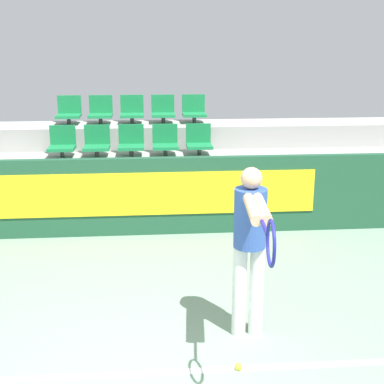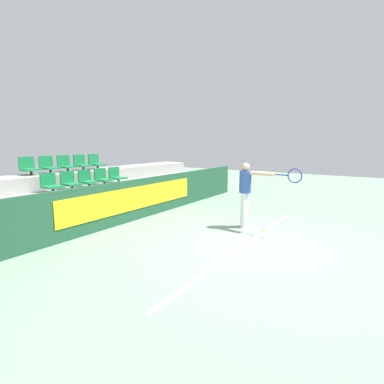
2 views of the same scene
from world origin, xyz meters
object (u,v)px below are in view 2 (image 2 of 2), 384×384
object	(u,v)px
stadium_chair_3	(126,193)
stadium_chair_10	(29,167)
stadium_chair_5	(51,184)
stadium_chair_6	(70,182)
stadium_chair_9	(117,176)
stadium_chair_1	(94,199)
stadium_chair_4	(140,191)
stadium_chair_0	(75,203)
stadium_chair_13	(82,164)
stadium_chair_7	(87,180)
stadium_chair_11	(49,166)
stadium_chair_2	(111,196)
stadium_chair_14	(96,163)
stadium_chair_8	(103,178)
tennis_ball	(264,231)
tennis_player	(248,189)
stadium_chair_12	(66,165)

from	to	relation	value
stadium_chair_3	stadium_chair_10	size ratio (longest dim) A/B	1.00
stadium_chair_5	stadium_chair_6	distance (m)	0.57
stadium_chair_6	stadium_chair_9	bearing A→B (deg)	0.00
stadium_chair_1	stadium_chair_6	distance (m)	1.06
stadium_chair_3	stadium_chair_9	xyz separation A→B (m)	(0.57, 0.98, 0.40)
stadium_chair_4	stadium_chair_0	bearing A→B (deg)	180.00
stadium_chair_13	stadium_chair_9	bearing A→B (deg)	-59.96
stadium_chair_7	stadium_chair_11	distance (m)	1.20
stadium_chair_11	stadium_chair_10	bearing A→B (deg)	180.00
stadium_chair_0	stadium_chair_10	distance (m)	2.12
stadium_chair_6	stadium_chair_9	size ratio (longest dim) A/B	1.00
stadium_chair_3	stadium_chair_2	bearing A→B (deg)	180.00
stadium_chair_14	stadium_chair_13	bearing A→B (deg)	180.00
stadium_chair_11	stadium_chair_9	bearing A→B (deg)	-29.96
stadium_chair_3	stadium_chair_8	world-z (taller)	stadium_chair_8
stadium_chair_9	stadium_chair_11	xyz separation A→B (m)	(-1.70, 0.98, 0.40)
stadium_chair_8	stadium_chair_9	size ratio (longest dim) A/B	1.00
tennis_ball	stadium_chair_11	bearing A→B (deg)	104.55
stadium_chair_1	stadium_chair_9	xyz separation A→B (m)	(1.70, 0.98, 0.40)
stadium_chair_11	tennis_player	distance (m)	5.79
stadium_chair_1	stadium_chair_11	world-z (taller)	stadium_chair_11
stadium_chair_0	stadium_chair_5	bearing A→B (deg)	90.00
stadium_chair_9	stadium_chair_11	world-z (taller)	stadium_chair_11
stadium_chair_10	tennis_ball	world-z (taller)	stadium_chair_10
stadium_chair_9	stadium_chair_12	size ratio (longest dim) A/B	1.00
stadium_chair_4	stadium_chair_14	world-z (taller)	stadium_chair_14
stadium_chair_6	stadium_chair_2	bearing A→B (deg)	-59.96
stadium_chair_6	stadium_chair_13	bearing A→B (deg)	40.84
stadium_chair_6	stadium_chair_0	bearing A→B (deg)	-120.04
stadium_chair_3	tennis_player	bearing A→B (deg)	-80.53
stadium_chair_11	tennis_ball	distance (m)	6.36
stadium_chair_6	tennis_ball	bearing A→B (deg)	-72.76
stadium_chair_1	stadium_chair_10	world-z (taller)	stadium_chair_10
stadium_chair_2	stadium_chair_3	distance (m)	0.57
stadium_chair_1	stadium_chair_7	size ratio (longest dim) A/B	1.00
stadium_chair_11	stadium_chair_14	world-z (taller)	same
stadium_chair_4	stadium_chair_6	distance (m)	2.01
tennis_player	tennis_ball	distance (m)	1.08
stadium_chair_6	tennis_ball	size ratio (longest dim) A/B	7.58
stadium_chair_0	stadium_chair_8	bearing A→B (deg)	29.96
stadium_chair_10	tennis_player	world-z (taller)	stadium_chair_10
stadium_chair_5	stadium_chair_14	bearing A→B (deg)	23.38
stadium_chair_6	tennis_player	world-z (taller)	tennis_player
stadium_chair_12	stadium_chair_6	bearing A→B (deg)	-120.04
stadium_chair_6	stadium_chair_7	distance (m)	0.57
stadium_chair_0	stadium_chair_9	distance (m)	2.51
stadium_chair_0	tennis_player	world-z (taller)	tennis_player
stadium_chair_5	stadium_chair_10	xyz separation A→B (m)	(0.00, 0.98, 0.40)
stadium_chair_0	tennis_ball	bearing A→B (deg)	-62.26
stadium_chair_0	stadium_chair_8	xyz separation A→B (m)	(1.70, 0.98, 0.40)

